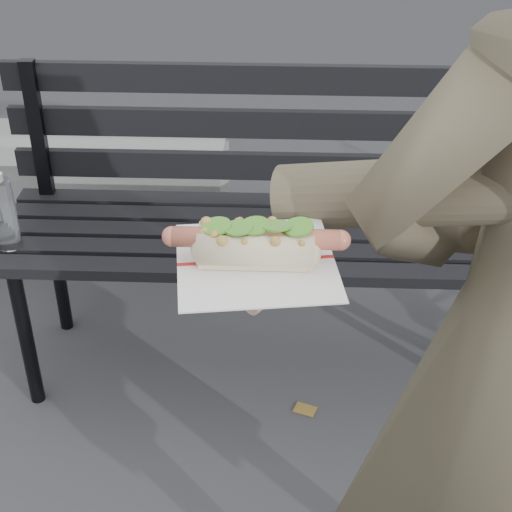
{
  "coord_description": "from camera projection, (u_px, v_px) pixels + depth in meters",
  "views": [
    {
      "loc": [
        -0.03,
        -0.88,
        1.57
      ],
      "look_at": [
        -0.06,
        -0.09,
        1.06
      ],
      "focal_mm": 55.0,
      "sensor_mm": 36.0,
      "label": 1
    }
  ],
  "objects": [
    {
      "name": "concrete_block",
      "position": [
        64.0,
        191.0,
        2.9
      ],
      "size": [
        1.2,
        0.4,
        0.4
      ],
      "primitive_type": "cube",
      "color": "slate",
      "rests_on": "ground"
    },
    {
      "name": "held_hotdog",
      "position": [
        416.0,
        207.0,
        0.98
      ],
      "size": [
        0.63,
        0.31,
        0.2
      ],
      "color": "brown"
    },
    {
      "name": "park_bench",
      "position": [
        268.0,
        204.0,
        2.15
      ],
      "size": [
        1.5,
        0.44,
        0.88
      ],
      "color": "black",
      "rests_on": "ground"
    }
  ]
}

